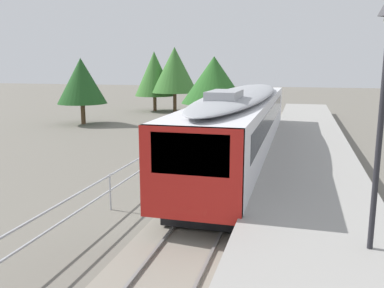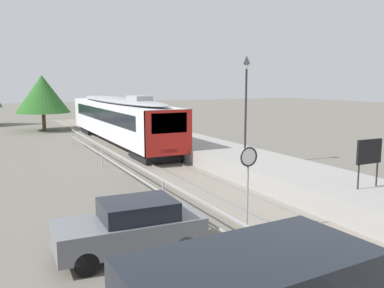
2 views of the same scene
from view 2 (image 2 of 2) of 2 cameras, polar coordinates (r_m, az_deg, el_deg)
name	(u,v)px [view 2 (image 2 of 2)]	position (r m, az deg, el deg)	size (l,w,h in m)	color
ground_plane	(103,163)	(24.64, -12.34, -2.66)	(160.00, 160.00, 0.00)	#6B665B
track_rails	(151,159)	(25.51, -5.80, -2.05)	(3.20, 60.00, 0.14)	gray
commuter_train	(119,117)	(31.61, -10.22, 3.77)	(2.82, 19.71, 3.74)	silver
station_platform	(197,148)	(26.74, 0.71, -0.61)	(3.90, 60.00, 0.90)	#999691
platform_lamp_mid_platform	(246,85)	(23.52, 7.61, 8.27)	(0.34, 0.34, 5.35)	#232328
platform_notice_board	(369,153)	(16.10, 23.59, -1.19)	(1.20, 0.08, 1.80)	#232328
speed_limit_sign	(248,169)	(12.52, 7.90, -3.46)	(0.61, 0.10, 2.81)	#9EA0A5
carpark_fence	(163,188)	(15.05, -4.09, -6.11)	(0.06, 36.06, 1.25)	#9EA0A5
parked_hatchback_grey	(131,227)	(11.53, -8.52, -11.43)	(4.05, 1.89, 1.53)	slate
tree_behind_station_far	(42,94)	(43.00, -20.24, 6.60)	(5.22, 5.22, 5.49)	brown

